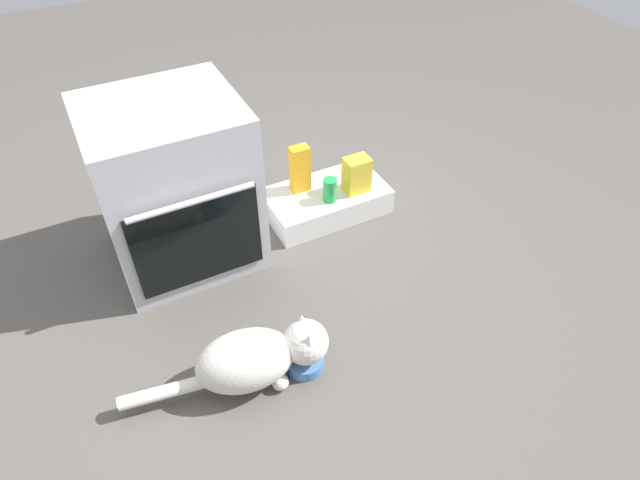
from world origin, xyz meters
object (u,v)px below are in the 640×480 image
Objects in this scene: cat at (257,357)px; soda_can at (330,190)px; food_bowl at (304,361)px; snack_bag at (357,175)px; pantry_cabinet at (326,201)px; oven at (175,186)px; juice_carton at (300,169)px.

soda_can is (0.65, 0.68, 0.06)m from cat.
food_bowl is 0.98m from snack_bag.
oven is at bearing 177.23° from pantry_cabinet.
oven is 0.91m from food_bowl.
snack_bag is at bearing -28.16° from juice_carton.
oven is 0.77m from pantry_cabinet.
oven is at bearing 173.38° from snack_bag.
food_bowl is (0.20, -0.82, -0.34)m from oven.
oven is at bearing 103.85° from food_bowl.
pantry_cabinet is 0.21m from snack_bag.
food_bowl is 0.83× the size of snack_bag.
juice_carton is at bearing 65.10° from food_bowl.
soda_can reaches higher than food_bowl.
oven is at bearing -176.98° from juice_carton.
snack_bag reaches higher than food_bowl.
soda_can is 0.18m from juice_carton.
snack_bag is at bearing 4.57° from soda_can.
juice_carton reaches higher than soda_can.
cat is (-0.67, -0.75, 0.06)m from pantry_cabinet.
juice_carton reaches higher than cat.
juice_carton is at bearing 3.02° from oven.
juice_carton is at bearing 151.84° from snack_bag.
food_bowl is 1.25× the size of soda_can.
snack_bag is (0.13, -0.06, 0.16)m from pantry_cabinet.
food_bowl is at bearing -124.23° from soda_can.
oven is 0.82m from cat.
soda_can is at bearing -175.43° from snack_bag.
cat is 0.94m from soda_can.
pantry_cabinet reaches higher than food_bowl.
oven reaches higher than pantry_cabinet.
snack_bag is (0.63, 0.72, 0.19)m from food_bowl.
juice_carton is at bearing 122.05° from soda_can.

